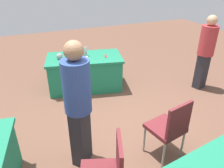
# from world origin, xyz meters

# --- Properties ---
(ground_plane) EXTENTS (14.40, 14.40, 0.00)m
(ground_plane) POSITION_xyz_m (0.00, 0.00, 0.00)
(ground_plane) COLOR brown
(table_foreground) EXTENTS (1.76, 1.19, 0.73)m
(table_foreground) POSITION_xyz_m (-0.09, -1.81, 0.37)
(table_foreground) COLOR #1E7A56
(table_foreground) RESTS_ON ground
(chair_tucked_left) EXTENTS (0.52, 0.52, 0.96)m
(chair_tucked_left) POSITION_xyz_m (-0.53, 0.69, 0.55)
(chair_tucked_left) COLOR #9E9993
(chair_tucked_left) RESTS_ON ground
(person_attendee_browsing) EXTENTS (0.48, 0.48, 1.75)m
(person_attendee_browsing) POSITION_xyz_m (0.59, 0.28, 0.98)
(person_attendee_browsing) COLOR #26262D
(person_attendee_browsing) RESTS_ON ground
(person_organiser) EXTENTS (0.42, 0.42, 1.62)m
(person_organiser) POSITION_xyz_m (-2.49, -0.80, 0.90)
(person_organiser) COLOR #26262D
(person_organiser) RESTS_ON ground
(laptop_silver) EXTENTS (0.37, 0.35, 0.21)m
(laptop_silver) POSITION_xyz_m (-0.00, -1.80, 0.77)
(laptop_silver) COLOR silver
(laptop_silver) RESTS_ON table_foreground
(yarn_ball) EXTENTS (0.13, 0.13, 0.13)m
(yarn_ball) POSITION_xyz_m (0.43, -1.87, 0.80)
(yarn_ball) COLOR gray
(yarn_ball) RESTS_ON table_foreground
(scissors_red) EXTENTS (0.09, 0.18, 0.01)m
(scissors_red) POSITION_xyz_m (-0.53, -1.66, 0.74)
(scissors_red) COLOR red
(scissors_red) RESTS_ON table_foreground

